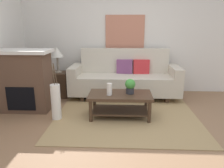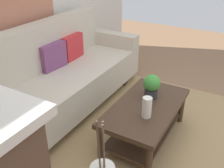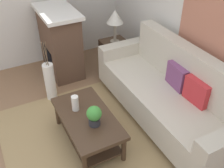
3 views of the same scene
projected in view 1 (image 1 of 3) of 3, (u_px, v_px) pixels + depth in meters
ground_plane at (127, 129)px, 3.39m from camera, size 8.93×8.93×0.00m
wall_back at (126, 36)px, 5.14m from camera, size 4.93×0.10×2.70m
area_rug at (126, 116)px, 3.87m from camera, size 2.51×2.15×0.01m
couch at (124, 78)px, 4.87m from camera, size 2.41×0.84×1.08m
throw_pillow_plum at (125, 66)px, 4.92m from camera, size 0.37×0.15×0.32m
throw_pillow_crimson at (141, 67)px, 4.90m from camera, size 0.36×0.13×0.32m
coffee_table at (120, 100)px, 3.78m from camera, size 1.10×0.60×0.43m
tabletop_vase at (109, 89)px, 3.65m from camera, size 0.09×0.09×0.21m
potted_plant_tabletop at (130, 86)px, 3.73m from camera, size 0.18×0.18×0.26m
side_table at (59, 84)px, 4.95m from camera, size 0.44×0.44×0.56m
table_lamp at (57, 53)px, 4.76m from camera, size 0.28×0.28×0.57m
fireplace at (25, 80)px, 4.05m from camera, size 1.02×0.58×1.16m
floor_vase at (56, 102)px, 3.68m from camera, size 0.16×0.16×0.63m
floor_vase_branch_a at (55, 74)px, 3.55m from camera, size 0.05×0.03×0.36m
floor_vase_branch_b at (54, 74)px, 3.57m from camera, size 0.02×0.03×0.36m
floor_vase_branch_c at (53, 74)px, 3.53m from camera, size 0.04×0.02×0.36m
framed_painting at (125, 33)px, 5.06m from camera, size 0.91×0.03×0.83m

